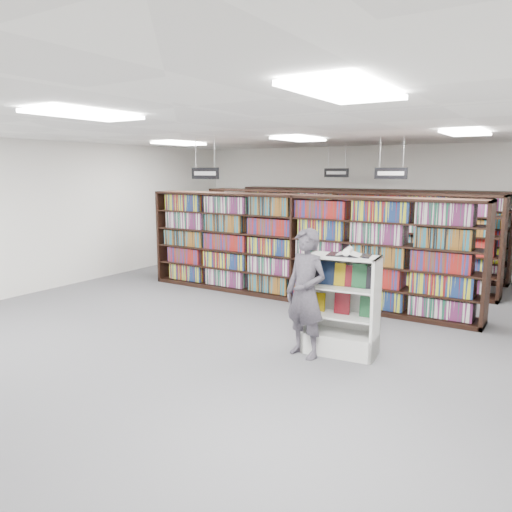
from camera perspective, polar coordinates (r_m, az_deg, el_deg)
The scene contains 18 objects.
floor at distance 8.49m, azimuth -1.68°, elevation -7.84°, with size 12.00×12.00×0.00m, color #49494D.
ceiling at distance 8.12m, azimuth -1.80°, elevation 14.24°, with size 10.00×12.00×0.10m, color silver.
wall_back at distance 13.52m, azimuth 12.70°, elevation 5.42°, with size 10.00×0.10×3.20m, color silver.
wall_left at distance 11.69m, azimuth -22.56°, elevation 4.27°, with size 0.10×12.00×3.20m, color silver.
bookshelf_row_near at distance 9.93m, azimuth 4.75°, elevation 0.94°, with size 7.00×0.60×2.10m.
bookshelf_row_mid at distance 11.72m, azimuth 9.29°, elevation 2.19°, with size 7.00×0.60×2.10m.
bookshelf_row_far at distance 13.29m, azimuth 12.17°, elevation 2.98°, with size 7.00×0.60×2.10m.
aisle_sign_left at distance 9.78m, azimuth -5.83°, elevation 9.50°, with size 0.65×0.02×0.80m.
aisle_sign_right at distance 10.17m, azimuth 15.16°, elevation 9.23°, with size 0.65×0.02×0.80m.
aisle_sign_center at distance 12.74m, azimuth 9.17°, elevation 9.47°, with size 0.65×0.02×0.80m.
troffer_front_center at distance 5.88m, azimuth -19.00°, elevation 15.06°, with size 0.60×1.20×0.04m, color white.
troffer_front_right at distance 4.05m, azimuth 10.28°, elevation 18.08°, with size 0.60×1.20×0.04m, color white.
troffer_back_left at distance 11.52m, azimuth -8.77°, elevation 12.60°, with size 0.60×1.20×0.04m, color white.
troffer_back_center at distance 9.83m, azimuth 4.93°, elevation 13.19°, with size 0.60×1.20×0.04m, color white.
troffer_back_right at distance 8.86m, azimuth 22.88°, elevation 12.86°, with size 0.60×1.20×0.04m, color white.
endcap_display at distance 7.20m, azimuth 9.73°, elevation -7.22°, with size 1.06×0.61×1.41m.
open_book at distance 6.97m, azimuth 10.55°, elevation 0.32°, with size 0.64×0.45×0.13m.
shopper at distance 6.91m, azimuth 5.71°, elevation -4.26°, with size 0.65×0.43×1.79m, color #4F4A54.
Camera 1 is at (4.53, -6.70, 2.56)m, focal length 35.00 mm.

